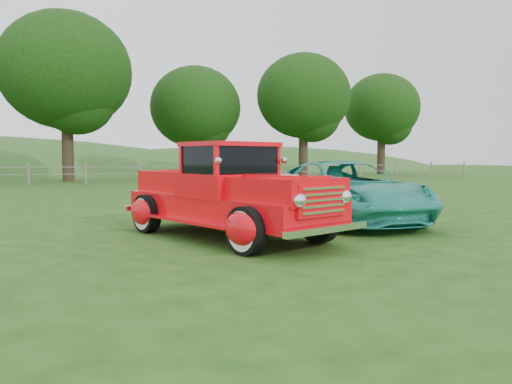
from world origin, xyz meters
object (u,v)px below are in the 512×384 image
object	(u,v)px
tree_near_east	(196,107)
tree_far_east	(382,108)
man	(268,186)
teal_sedan	(343,191)
red_pickup	(228,195)
tree_mid_east	(304,96)
tree_near_west	(66,71)

from	to	relation	value
tree_near_east	tree_far_east	world-z (taller)	tree_far_east
tree_far_east	man	xyz separation A→B (m)	(-21.54, -28.28, -4.96)
tree_far_east	teal_sedan	world-z (taller)	tree_far_east
tree_far_east	red_pickup	distance (m)	37.41
tree_mid_east	tree_far_east	world-z (taller)	tree_mid_east
tree_near_east	tree_far_east	bearing A→B (deg)	3.37
tree_near_east	red_pickup	distance (m)	29.21
tree_mid_east	tree_far_east	distance (m)	9.49
tree_near_east	tree_mid_east	bearing A→B (deg)	-14.04
man	red_pickup	bearing A→B (deg)	22.36
teal_sedan	tree_far_east	bearing A→B (deg)	56.07
tree_near_west	man	distance (m)	24.42
tree_near_east	teal_sedan	world-z (taller)	tree_near_east
tree_near_east	red_pickup	xyz separation A→B (m)	(-5.71, -28.30, -4.45)
tree_mid_east	tree_near_east	bearing A→B (deg)	165.96
tree_far_east	man	size ratio (longest dim) A/B	4.94
tree_near_west	red_pickup	distance (m)	25.24
tree_near_west	tree_mid_east	distance (m)	17.13
tree_mid_east	man	size ratio (longest dim) A/B	5.26
tree_near_west	red_pickup	bearing A→B (deg)	-82.29
tree_near_east	man	xyz separation A→B (m)	(-4.54, -27.28, -4.35)
red_pickup	teal_sedan	bearing A→B (deg)	0.72
tree_mid_east	teal_sedan	size ratio (longest dim) A/B	1.85
tree_far_east	tree_near_west	bearing A→B (deg)	-169.11
teal_sedan	man	size ratio (longest dim) A/B	2.85
tree_far_east	man	world-z (taller)	tree_far_east
tree_far_east	red_pickup	size ratio (longest dim) A/B	1.68
teal_sedan	man	distance (m)	2.03
teal_sedan	red_pickup	bearing A→B (deg)	-156.48
teal_sedan	man	bearing A→B (deg)	-170.61
tree_near_east	red_pickup	bearing A→B (deg)	-101.41
red_pickup	tree_mid_east	bearing A→B (deg)	40.66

